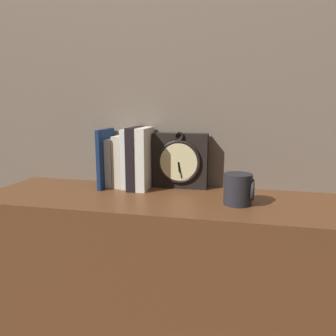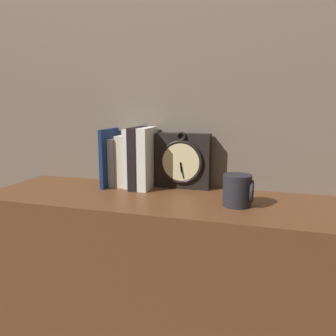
{
  "view_description": "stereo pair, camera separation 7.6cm",
  "coord_description": "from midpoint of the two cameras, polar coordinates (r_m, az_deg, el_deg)",
  "views": [
    {
      "loc": [
        0.25,
        -1.1,
        1.06
      ],
      "look_at": [
        0.0,
        0.0,
        0.84
      ],
      "focal_mm": 35.0,
      "sensor_mm": 36.0,
      "label": 1
    },
    {
      "loc": [
        0.32,
        -1.08,
        1.06
      ],
      "look_at": [
        0.0,
        0.0,
        0.84
      ],
      "focal_mm": 35.0,
      "sensor_mm": 36.0,
      "label": 2
    }
  ],
  "objects": [
    {
      "name": "wall_back",
      "position": [
        1.37,
        4.58,
        21.13
      ],
      "size": [
        6.0,
        0.05,
        2.6
      ],
      "color": "#756656",
      "rests_on": "ground_plane"
    },
    {
      "name": "bookshelf",
      "position": [
        1.32,
        1.76,
        -20.63
      ],
      "size": [
        1.36,
        0.4,
        0.73
      ],
      "color": "brown",
      "rests_on": "ground_plane"
    },
    {
      "name": "clock",
      "position": [
        1.3,
        4.23,
        1.23
      ],
      "size": [
        0.22,
        0.07,
        0.23
      ],
      "color": "black",
      "rests_on": "bookshelf"
    },
    {
      "name": "book_slot0_navy",
      "position": [
        1.35,
        -8.56,
        1.81
      ],
      "size": [
        0.01,
        0.15,
        0.23
      ],
      "color": "navy",
      "rests_on": "bookshelf"
    },
    {
      "name": "book_slot1_white",
      "position": [
        1.36,
        -7.34,
        1.06
      ],
      "size": [
        0.03,
        0.11,
        0.19
      ],
      "color": "white",
      "rests_on": "bookshelf"
    },
    {
      "name": "book_slot2_cream",
      "position": [
        1.34,
        -6.05,
        1.29
      ],
      "size": [
        0.03,
        0.11,
        0.21
      ],
      "color": "beige",
      "rests_on": "bookshelf"
    },
    {
      "name": "book_slot3_white",
      "position": [
        1.33,
        -4.67,
        1.76
      ],
      "size": [
        0.03,
        0.12,
        0.23
      ],
      "color": "white",
      "rests_on": "bookshelf"
    },
    {
      "name": "book_slot4_black",
      "position": [
        1.3,
        -3.52,
        1.8
      ],
      "size": [
        0.03,
        0.15,
        0.24
      ],
      "color": "black",
      "rests_on": "bookshelf"
    },
    {
      "name": "book_slot5_white",
      "position": [
        1.29,
        -1.96,
        1.7
      ],
      "size": [
        0.04,
        0.15,
        0.24
      ],
      "color": "white",
      "rests_on": "bookshelf"
    },
    {
      "name": "mug",
      "position": [
        1.1,
        14.04,
        -3.82
      ],
      "size": [
        0.1,
        0.09,
        0.1
      ],
      "color": "#232328",
      "rests_on": "bookshelf"
    }
  ]
}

